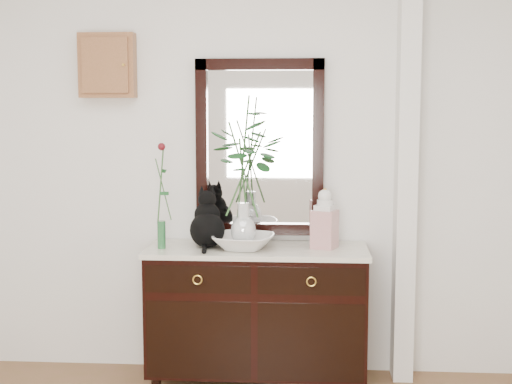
# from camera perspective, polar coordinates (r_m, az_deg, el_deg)

# --- Properties ---
(wall_back) EXTENTS (3.60, 0.04, 2.70)m
(wall_back) POSITION_cam_1_polar(r_m,az_deg,el_deg) (4.49, -0.97, 2.43)
(wall_back) COLOR white
(wall_back) RESTS_ON ground
(pilaster) EXTENTS (0.12, 0.20, 2.70)m
(pilaster) POSITION_cam_1_polar(r_m,az_deg,el_deg) (4.44, 11.92, 2.24)
(pilaster) COLOR white
(pilaster) RESTS_ON ground
(sideboard) EXTENTS (1.33, 0.52, 0.82)m
(sideboard) POSITION_cam_1_polar(r_m,az_deg,el_deg) (4.39, 0.09, -9.29)
(sideboard) COLOR black
(sideboard) RESTS_ON ground
(wall_mirror) EXTENTS (0.80, 0.06, 1.10)m
(wall_mirror) POSITION_cam_1_polar(r_m,az_deg,el_deg) (4.47, 0.30, 3.57)
(wall_mirror) COLOR black
(wall_mirror) RESTS_ON wall_back
(key_cabinet) EXTENTS (0.35, 0.10, 0.40)m
(key_cabinet) POSITION_cam_1_polar(r_m,az_deg,el_deg) (4.60, -11.80, 9.87)
(key_cabinet) COLOR brown
(key_cabinet) RESTS_ON wall_back
(cat) EXTENTS (0.28, 0.33, 0.35)m
(cat) POSITION_cam_1_polar(r_m,az_deg,el_deg) (4.32, -3.92, -2.12)
(cat) COLOR black
(cat) RESTS_ON sideboard
(lotus_bowl) EXTENTS (0.42, 0.42, 0.09)m
(lotus_bowl) POSITION_cam_1_polar(r_m,az_deg,el_deg) (4.25, -1.02, -4.00)
(lotus_bowl) COLOR silver
(lotus_bowl) RESTS_ON sideboard
(vase_branches) EXTENTS (0.45, 0.45, 0.90)m
(vase_branches) POSITION_cam_1_polar(r_m,az_deg,el_deg) (4.20, -1.03, 1.74)
(vase_branches) COLOR silver
(vase_branches) RESTS_ON lotus_bowl
(bud_vase_rose) EXTENTS (0.10, 0.10, 0.64)m
(bud_vase_rose) POSITION_cam_1_polar(r_m,az_deg,el_deg) (4.27, -7.62, -0.25)
(bud_vase_rose) COLOR #286435
(bud_vase_rose) RESTS_ON sideboard
(ginger_jar) EXTENTS (0.18, 0.18, 0.37)m
(ginger_jar) POSITION_cam_1_polar(r_m,az_deg,el_deg) (4.28, 5.52, -2.08)
(ginger_jar) COLOR white
(ginger_jar) RESTS_ON sideboard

